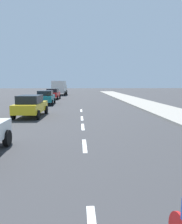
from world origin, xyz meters
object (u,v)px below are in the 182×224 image
parked_car_red (53,94)px  delivery_truck (60,88)px  parked_car_teal (46,97)px  parked_car_yellow (31,105)px

parked_car_red → delivery_truck: size_ratio=0.66×
parked_car_teal → parked_car_yellow: bearing=-89.3°
parked_car_yellow → parked_car_teal: size_ratio=0.98×
parked_car_red → delivery_truck: (0.06, 10.70, 0.67)m
parked_car_teal → parked_car_red: 7.98m
parked_car_teal → parked_car_red: same height
parked_car_yellow → delivery_truck: (-0.33, 27.57, 0.67)m
parked_car_yellow → parked_car_red: (-0.39, 16.87, 0.00)m
parked_car_teal → parked_car_red: size_ratio=0.99×
parked_car_yellow → parked_car_teal: bearing=94.5°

